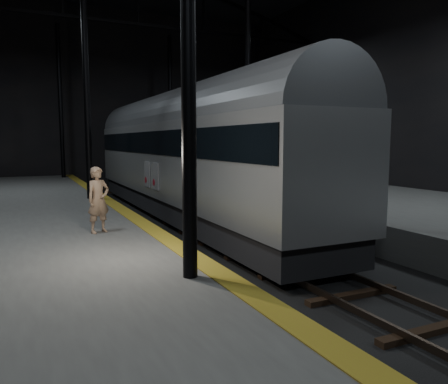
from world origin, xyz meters
TOP-DOWN VIEW (x-y plane):
  - ground at (0.00, 0.00)m, footprint 44.00×44.00m
  - platform_right at (7.50, 0.00)m, footprint 9.00×43.80m
  - tactile_strip at (-3.25, 0.00)m, footprint 0.50×43.80m
  - track at (0.00, 0.00)m, footprint 2.40×43.00m
  - train at (-0.00, 6.90)m, footprint 3.10×20.69m
  - woman at (-4.64, 0.63)m, footprint 0.76×0.64m

SIDE VIEW (x-z plane):
  - ground at x=0.00m, z-range 0.00..0.00m
  - track at x=0.00m, z-range -0.05..0.19m
  - platform_right at x=7.50m, z-range 0.00..1.00m
  - tactile_strip at x=-3.25m, z-range 1.00..1.01m
  - woman at x=-4.64m, z-range 1.00..2.76m
  - train at x=0.00m, z-range 0.32..5.85m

